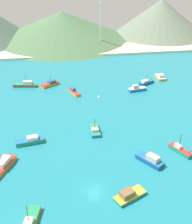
{
  "coord_description": "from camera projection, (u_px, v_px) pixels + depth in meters",
  "views": [
    {
      "loc": [
        -7.84,
        -55.52,
        53.17
      ],
      "look_at": [
        6.57,
        39.58,
        0.68
      ],
      "focal_mm": 47.33,
      "sensor_mm": 36.0,
      "label": 1
    }
  ],
  "objects": [
    {
      "name": "fishing_boat_4",
      "position": [
        180.0,
        150.0,
        88.29
      ],
      "size": [
        5.41,
        7.63,
        6.05
      ],
      "color": "#198466",
      "rests_on": "ground"
    },
    {
      "name": "hill_central",
      "position": [
        62.0,
        26.0,
        197.06
      ],
      "size": [
        92.59,
        92.59,
        18.63
      ],
      "color": "#476B47",
      "rests_on": "ground"
    },
    {
      "name": "fishing_boat_7",
      "position": [
        74.0,
        92.0,
        125.38
      ],
      "size": [
        4.91,
        8.22,
        2.18
      ],
      "color": "orange",
      "rests_on": "ground"
    },
    {
      "name": "radio_tower",
      "position": [
        101.0,
        21.0,
        175.01
      ],
      "size": [
        3.29,
        2.63,
        32.93
      ],
      "color": "silver",
      "rests_on": "ground"
    },
    {
      "name": "beach_strip",
      "position": [
        66.0,
        51.0,
        176.5
      ],
      "size": [
        247.0,
        21.83,
        1.2
      ],
      "primitive_type": "cube",
      "color": "beige",
      "rests_on": "ground"
    },
    {
      "name": "fishing_boat_8",
      "position": [
        30.0,
        223.0,
        64.58
      ],
      "size": [
        4.86,
        10.01,
        6.26
      ],
      "color": "orange",
      "rests_on": "ground"
    },
    {
      "name": "fishing_boat_2",
      "position": [
        95.0,
        130.0,
        98.32
      ],
      "size": [
        3.13,
        7.75,
        5.22
      ],
      "color": "#1E5BA8",
      "rests_on": "ground"
    },
    {
      "name": "buoy_1",
      "position": [
        99.0,
        97.0,
        122.03
      ],
      "size": [
        0.99,
        0.99,
        0.99
      ],
      "color": "silver",
      "rests_on": "ground"
    },
    {
      "name": "ground",
      "position": [
        81.0,
        129.0,
        100.85
      ],
      "size": [
        260.0,
        280.0,
        0.5
      ],
      "color": "teal"
    },
    {
      "name": "fishing_boat_9",
      "position": [
        137.0,
        89.0,
        127.23
      ],
      "size": [
        8.08,
        3.62,
        2.85
      ],
      "color": "#1E5BA8",
      "rests_on": "ground"
    },
    {
      "name": "fishing_boat_11",
      "position": [
        150.0,
        160.0,
        83.81
      ],
      "size": [
        7.22,
        8.51,
        2.92
      ],
      "color": "#14478C",
      "rests_on": "ground"
    },
    {
      "name": "fishing_boat_5",
      "position": [
        2.0,
        166.0,
        81.48
      ],
      "size": [
        7.77,
        11.51,
        5.23
      ],
      "color": "orange",
      "rests_on": "ground"
    },
    {
      "name": "fishing_boat_3",
      "position": [
        50.0,
        84.0,
        132.28
      ],
      "size": [
        8.44,
        6.8,
        4.71
      ],
      "color": "orange",
      "rests_on": "ground"
    },
    {
      "name": "fishing_boat_12",
      "position": [
        26.0,
        85.0,
        131.21
      ],
      "size": [
        10.79,
        4.07,
        5.7
      ],
      "color": "brown",
      "rests_on": "ground"
    },
    {
      "name": "fishing_boat_13",
      "position": [
        30.0,
        141.0,
        92.48
      ],
      "size": [
        8.92,
        4.08,
        2.4
      ],
      "color": "#198466",
      "rests_on": "ground"
    },
    {
      "name": "hill_east",
      "position": [
        161.0,
        18.0,
        205.61
      ],
      "size": [
        66.91,
        66.91,
        25.04
      ],
      "color": "#60705B",
      "rests_on": "ground"
    },
    {
      "name": "fishing_boat_1",
      "position": [
        161.0,
        77.0,
        139.42
      ],
      "size": [
        3.46,
        7.17,
        2.51
      ],
      "color": "orange",
      "rests_on": "ground"
    },
    {
      "name": "fishing_boat_10",
      "position": [
        146.0,
        82.0,
        133.95
      ],
      "size": [
        7.72,
        5.77,
        4.77
      ],
      "color": "#14478C",
      "rests_on": "ground"
    },
    {
      "name": "fishing_boat_6",
      "position": [
        129.0,
        195.0,
        71.85
      ],
      "size": [
        8.72,
        6.37,
        2.55
      ],
      "color": "#198466",
      "rests_on": "ground"
    }
  ]
}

